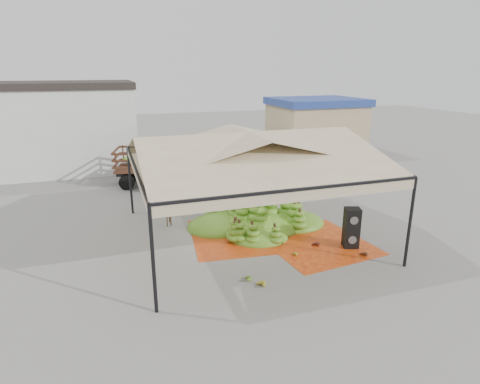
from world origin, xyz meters
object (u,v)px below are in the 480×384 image
object	(u,v)px
speaker_stack	(351,228)
truck_left	(178,161)
banana_heap	(260,211)
truck_right	(256,149)
vendor	(260,182)

from	to	relation	value
speaker_stack	truck_left	distance (m)	11.12
speaker_stack	truck_left	bearing A→B (deg)	131.26
banana_heap	truck_left	world-z (taller)	truck_left
banana_heap	truck_right	xyz separation A→B (m)	(3.39, 9.33, 0.59)
banana_heap	speaker_stack	world-z (taller)	speaker_stack
vendor	banana_heap	bearing A→B (deg)	49.58
truck_left	banana_heap	bearing A→B (deg)	-61.19
banana_heap	truck_left	bearing A→B (deg)	105.48
speaker_stack	vendor	distance (m)	6.65
banana_heap	vendor	size ratio (longest dim) A/B	3.88
speaker_stack	truck_left	size ratio (longest dim) A/B	0.23
vendor	truck_left	xyz separation A→B (m)	(-3.45, 3.62, 0.53)
banana_heap	speaker_stack	bearing A→B (deg)	-51.45
truck_right	banana_heap	bearing A→B (deg)	-133.47
truck_left	truck_right	xyz separation A→B (m)	(5.40, 2.07, -0.07)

